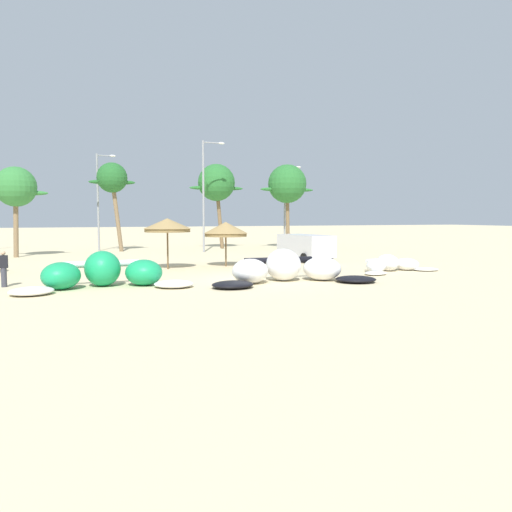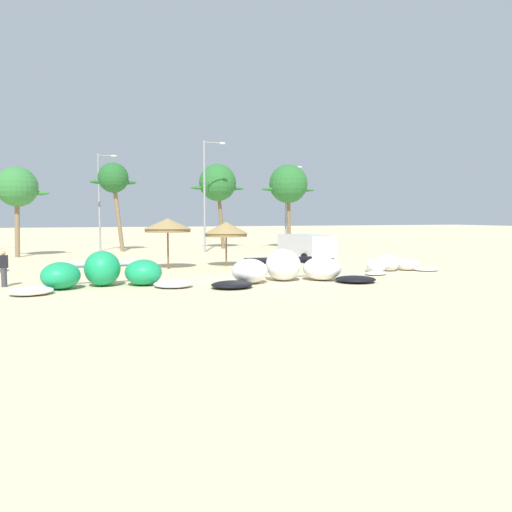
{
  "view_description": "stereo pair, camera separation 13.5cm",
  "coord_description": "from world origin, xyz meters",
  "px_view_note": "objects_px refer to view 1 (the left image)",
  "views": [
    {
      "loc": [
        -8.4,
        -23.06,
        3.12
      ],
      "look_at": [
        1.05,
        2.0,
        1.0
      ],
      "focal_mm": 35.06,
      "sensor_mm": 36.0,
      "label": 1
    },
    {
      "loc": [
        -8.27,
        -23.11,
        3.12
      ],
      "look_at": [
        1.05,
        2.0,
        1.0
      ],
      "focal_mm": 35.06,
      "sensor_mm": 36.0,
      "label": 2
    }
  ],
  "objects_px": {
    "kite_left_of_center": "(391,265)",
    "palm_left": "(16,188)",
    "beach_umbrella_near_palms": "(226,229)",
    "lamppost_east": "(286,201)",
    "person_near_kites": "(4,269)",
    "palm_center_right": "(287,184)",
    "parked_van": "(305,245)",
    "lamppost_east_center": "(205,190)",
    "palm_left_of_gap": "(112,179)",
    "beach_umbrella_middle": "(167,225)",
    "kite_left": "(287,269)",
    "palm_center_left": "(217,183)",
    "kite_far_left": "(104,274)",
    "lamppost_west_center": "(99,197)"
  },
  "relations": [
    {
      "from": "palm_left_of_gap",
      "to": "lamppost_east_center",
      "type": "relative_size",
      "value": 0.81
    },
    {
      "from": "kite_left_of_center",
      "to": "lamppost_east_center",
      "type": "relative_size",
      "value": 0.57
    },
    {
      "from": "palm_center_right",
      "to": "parked_van",
      "type": "bearing_deg",
      "value": -109.16
    },
    {
      "from": "lamppost_east_center",
      "to": "parked_van",
      "type": "bearing_deg",
      "value": -68.52
    },
    {
      "from": "kite_far_left",
      "to": "lamppost_west_center",
      "type": "xyz_separation_m",
      "value": [
        1.36,
        24.91,
        4.31
      ]
    },
    {
      "from": "palm_center_left",
      "to": "lamppost_east_center",
      "type": "distance_m",
      "value": 4.9
    },
    {
      "from": "kite_left",
      "to": "kite_left_of_center",
      "type": "distance_m",
      "value": 7.71
    },
    {
      "from": "kite_left_of_center",
      "to": "lamppost_east",
      "type": "relative_size",
      "value": 0.67
    },
    {
      "from": "kite_far_left",
      "to": "lamppost_east",
      "type": "height_order",
      "value": "lamppost_east"
    },
    {
      "from": "palm_center_left",
      "to": "kite_far_left",
      "type": "bearing_deg",
      "value": -116.88
    },
    {
      "from": "kite_far_left",
      "to": "lamppost_east",
      "type": "distance_m",
      "value": 30.97
    },
    {
      "from": "beach_umbrella_middle",
      "to": "palm_center_left",
      "type": "distance_m",
      "value": 19.4
    },
    {
      "from": "beach_umbrella_middle",
      "to": "palm_left",
      "type": "distance_m",
      "value": 15.81
    },
    {
      "from": "person_near_kites",
      "to": "palm_center_left",
      "type": "height_order",
      "value": "palm_center_left"
    },
    {
      "from": "kite_left",
      "to": "person_near_kites",
      "type": "height_order",
      "value": "person_near_kites"
    },
    {
      "from": "lamppost_west_center",
      "to": "parked_van",
      "type": "bearing_deg",
      "value": -51.43
    },
    {
      "from": "beach_umbrella_near_palms",
      "to": "palm_center_right",
      "type": "height_order",
      "value": "palm_center_right"
    },
    {
      "from": "kite_left",
      "to": "palm_center_left",
      "type": "height_order",
      "value": "palm_center_left"
    },
    {
      "from": "lamppost_east_center",
      "to": "lamppost_east",
      "type": "height_order",
      "value": "lamppost_east_center"
    },
    {
      "from": "kite_left",
      "to": "palm_center_right",
      "type": "xyz_separation_m",
      "value": [
        10.52,
        23.4,
        5.67
      ]
    },
    {
      "from": "palm_center_left",
      "to": "palm_center_right",
      "type": "relative_size",
      "value": 1.0
    },
    {
      "from": "lamppost_west_center",
      "to": "palm_center_right",
      "type": "bearing_deg",
      "value": -8.55
    },
    {
      "from": "person_near_kites",
      "to": "palm_center_left",
      "type": "bearing_deg",
      "value": 53.9
    },
    {
      "from": "palm_center_right",
      "to": "lamppost_east",
      "type": "relative_size",
      "value": 0.99
    },
    {
      "from": "beach_umbrella_near_palms",
      "to": "person_near_kites",
      "type": "distance_m",
      "value": 13.18
    },
    {
      "from": "person_near_kites",
      "to": "palm_center_right",
      "type": "xyz_separation_m",
      "value": [
        22.99,
        20.63,
        5.44
      ]
    },
    {
      "from": "palm_left_of_gap",
      "to": "palm_center_left",
      "type": "distance_m",
      "value": 9.81
    },
    {
      "from": "kite_far_left",
      "to": "lamppost_west_center",
      "type": "distance_m",
      "value": 25.32
    },
    {
      "from": "beach_umbrella_middle",
      "to": "beach_umbrella_near_palms",
      "type": "xyz_separation_m",
      "value": [
        3.71,
        0.29,
        -0.28
      ]
    },
    {
      "from": "kite_left",
      "to": "beach_umbrella_middle",
      "type": "height_order",
      "value": "beach_umbrella_middle"
    },
    {
      "from": "person_near_kites",
      "to": "kite_far_left",
      "type": "bearing_deg",
      "value": -21.79
    },
    {
      "from": "palm_center_right",
      "to": "lamppost_east_center",
      "type": "relative_size",
      "value": 0.85
    },
    {
      "from": "kite_left",
      "to": "palm_center_left",
      "type": "bearing_deg",
      "value": 81.37
    },
    {
      "from": "kite_far_left",
      "to": "palm_center_left",
      "type": "xyz_separation_m",
      "value": [
        12.15,
        23.98,
        5.71
      ]
    },
    {
      "from": "person_near_kites",
      "to": "palm_left",
      "type": "distance_m",
      "value": 18.26
    },
    {
      "from": "beach_umbrella_middle",
      "to": "parked_van",
      "type": "xyz_separation_m",
      "value": [
        10.08,
        2.1,
        -1.52
      ]
    },
    {
      "from": "kite_left_of_center",
      "to": "parked_van",
      "type": "distance_m",
      "value": 8.09
    },
    {
      "from": "lamppost_west_center",
      "to": "person_near_kites",
      "type": "bearing_deg",
      "value": -103.27
    },
    {
      "from": "kite_left_of_center",
      "to": "palm_center_right",
      "type": "height_order",
      "value": "palm_center_right"
    },
    {
      "from": "kite_far_left",
      "to": "palm_left",
      "type": "distance_m",
      "value": 20.52
    },
    {
      "from": "lamppost_east_center",
      "to": "person_near_kites",
      "type": "bearing_deg",
      "value": -127.79
    },
    {
      "from": "person_near_kites",
      "to": "lamppost_east_center",
      "type": "xyz_separation_m",
      "value": [
        14.02,
        18.08,
        4.59
      ]
    },
    {
      "from": "beach_umbrella_near_palms",
      "to": "lamppost_east_center",
      "type": "height_order",
      "value": "lamppost_east_center"
    },
    {
      "from": "kite_left_of_center",
      "to": "palm_left",
      "type": "bearing_deg",
      "value": 138.5
    },
    {
      "from": "lamppost_west_center",
      "to": "lamppost_east",
      "type": "xyz_separation_m",
      "value": [
        18.07,
        -1.15,
        -0.23
      ]
    },
    {
      "from": "beach_umbrella_near_palms",
      "to": "lamppost_east",
      "type": "height_order",
      "value": "lamppost_east"
    },
    {
      "from": "beach_umbrella_middle",
      "to": "palm_center_right",
      "type": "xyz_separation_m",
      "value": [
        14.76,
        15.56,
        3.65
      ]
    },
    {
      "from": "beach_umbrella_near_palms",
      "to": "palm_left_of_gap",
      "type": "relative_size",
      "value": 0.35
    },
    {
      "from": "palm_left_of_gap",
      "to": "parked_van",
      "type": "bearing_deg",
      "value": -50.63
    },
    {
      "from": "palm_center_left",
      "to": "lamppost_east_center",
      "type": "bearing_deg",
      "value": -118.02
    }
  ]
}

